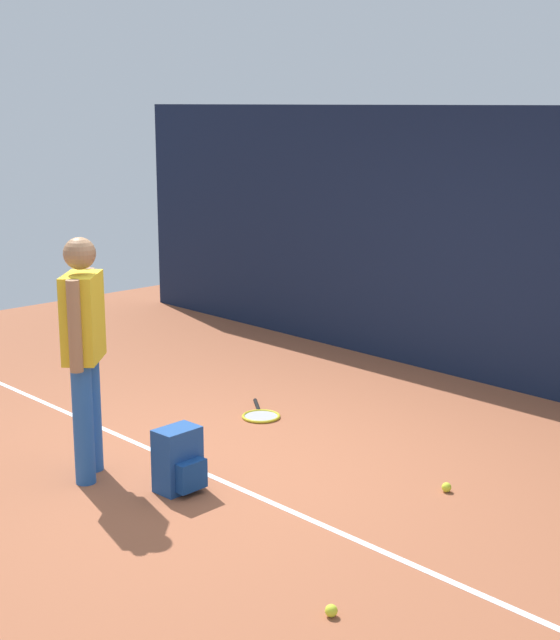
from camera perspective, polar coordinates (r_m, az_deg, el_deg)
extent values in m
plane|color=#9E5638|center=(7.08, -2.38, -8.42)|extent=(12.00, 12.00, 0.00)
cube|color=#141E38|center=(8.94, 12.23, 4.30)|extent=(10.00, 0.10, 2.55)
cube|color=white|center=(6.87, -4.63, -9.12)|extent=(9.00, 0.05, 0.00)
cylinder|color=#2659A5|center=(6.67, -11.74, -6.17)|extent=(0.14, 0.14, 0.85)
cylinder|color=#2659A5|center=(6.89, -11.27, -5.52)|extent=(0.14, 0.14, 0.85)
cube|color=yellow|center=(6.58, -11.78, 0.15)|extent=(0.44, 0.44, 0.60)
sphere|color=#9E704C|center=(6.50, -11.96, 3.93)|extent=(0.22, 0.22, 0.22)
cylinder|color=#9E704C|center=(6.38, -12.24, -0.37)|extent=(0.09, 0.09, 0.62)
cylinder|color=#9E704C|center=(6.79, -11.34, 0.48)|extent=(0.09, 0.09, 0.62)
cylinder|color=black|center=(8.26, -1.39, -5.14)|extent=(0.26, 0.20, 0.03)
torus|color=gold|center=(7.98, -1.14, -5.81)|extent=(0.45, 0.45, 0.02)
cylinder|color=#B2B2B2|center=(7.98, -1.14, -5.81)|extent=(0.38, 0.38, 0.00)
cube|color=#1E478C|center=(6.52, -6.17, -8.31)|extent=(0.22, 0.31, 0.44)
cube|color=navy|center=(6.46, -5.34, -9.29)|extent=(0.09, 0.22, 0.20)
sphere|color=#CCE033|center=(6.62, 9.97, -9.87)|extent=(0.07, 0.07, 0.07)
sphere|color=#CCE033|center=(5.09, 3.10, -17.04)|extent=(0.07, 0.07, 0.07)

